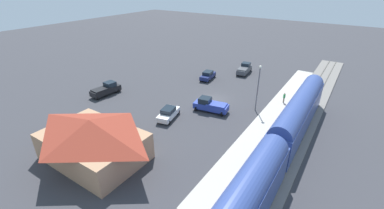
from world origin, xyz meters
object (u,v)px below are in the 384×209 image
at_px(station_building, 93,139).
at_px(pickup_blue, 210,105).
at_px(pickup_charcoal, 244,69).
at_px(sedan_navy, 208,75).
at_px(passenger_train, 275,151).
at_px(pedestrian_on_platform, 284,97).
at_px(sedan_white, 168,113).
at_px(light_pole_near_platform, 258,83).
at_px(pickup_black, 106,89).

xyz_separation_m(station_building, pickup_blue, (-5.35, -17.56, -1.63)).
bearing_deg(station_building, pickup_charcoal, -94.27).
bearing_deg(pickup_charcoal, sedan_navy, 57.63).
relative_size(passenger_train, pedestrian_on_platform, 23.55).
relative_size(passenger_train, station_building, 3.31).
relative_size(passenger_train, sedan_white, 8.41).
relative_size(station_building, pickup_charcoal, 2.18).
distance_m(station_building, light_pole_near_platform, 24.57).
relative_size(passenger_train, pickup_black, 7.27).
distance_m(passenger_train, pickup_black, 31.73).
distance_m(pickup_black, pickup_charcoal, 29.23).
height_order(pedestrian_on_platform, pickup_blue, pickup_blue).
height_order(pickup_charcoal, light_pole_near_platform, light_pole_near_platform).
bearing_deg(pedestrian_on_platform, passenger_train, 101.86).
bearing_deg(pedestrian_on_platform, sedan_navy, -10.93).
height_order(sedan_navy, light_pole_near_platform, light_pole_near_platform).
xyz_separation_m(pickup_blue, light_pole_near_platform, (-5.85, -4.22, 3.65)).
bearing_deg(light_pole_near_platform, pickup_black, 19.87).
xyz_separation_m(passenger_train, pickup_black, (31.42, -4.04, -1.83)).
bearing_deg(pedestrian_on_platform, pickup_blue, 44.64).
height_order(pickup_black, pickup_blue, same).
bearing_deg(pedestrian_on_platform, light_pole_near_platform, 56.09).
height_order(pickup_charcoal, sedan_white, pickup_charcoal).
xyz_separation_m(pedestrian_on_platform, pickup_black, (27.73, 13.53, -0.25)).
height_order(pedestrian_on_platform, pickup_charcoal, pickup_charcoal).
distance_m(pedestrian_on_platform, light_pole_near_platform, 6.53).
height_order(passenger_train, pickup_charcoal, passenger_train).
bearing_deg(sedan_white, pickup_black, -3.17).
distance_m(pickup_blue, light_pole_near_platform, 8.09).
distance_m(passenger_train, pedestrian_on_platform, 18.02).
distance_m(pickup_black, light_pole_near_platform, 26.43).
relative_size(station_building, light_pole_near_platform, 1.65).
bearing_deg(station_building, sedan_white, -96.25).
height_order(passenger_train, station_building, passenger_train).
xyz_separation_m(station_building, pickup_black, (13.42, -12.88, -1.63)).
height_order(pickup_blue, light_pole_near_platform, light_pole_near_platform).
bearing_deg(pickup_blue, pickup_charcoal, -82.55).
bearing_deg(sedan_white, passenger_train, 169.06).
height_order(pedestrian_on_platform, light_pole_near_platform, light_pole_near_platform).
xyz_separation_m(pedestrian_on_platform, pickup_charcoal, (11.53, -10.81, -0.25)).
relative_size(pickup_black, pickup_charcoal, 0.99).
relative_size(passenger_train, light_pole_near_platform, 5.45).
xyz_separation_m(pickup_black, pickup_blue, (-18.77, -4.68, 0.00)).
distance_m(passenger_train, pickup_charcoal, 32.25).
distance_m(station_building, sedan_white, 12.26).
bearing_deg(pickup_black, sedan_white, 176.83).
bearing_deg(pickup_blue, light_pole_near_platform, -144.17).
bearing_deg(pickup_charcoal, station_building, 85.73).
relative_size(station_building, sedan_white, 2.54).
relative_size(pickup_charcoal, sedan_white, 1.17).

